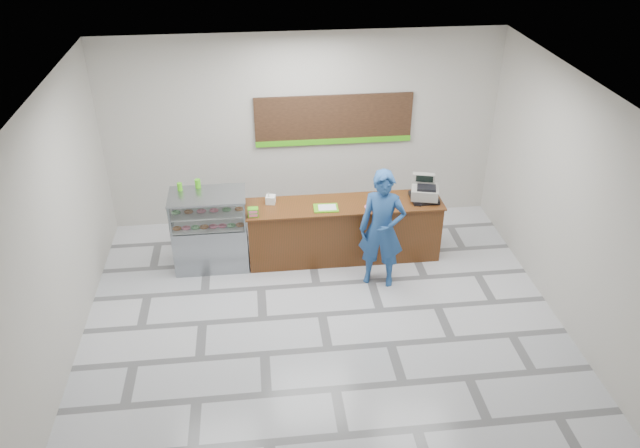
{
  "coord_description": "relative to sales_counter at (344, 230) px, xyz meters",
  "views": [
    {
      "loc": [
        -0.86,
        -7.34,
        5.99
      ],
      "look_at": [
        0.07,
        0.9,
        1.05
      ],
      "focal_mm": 35.0,
      "sensor_mm": 36.0,
      "label": 1
    }
  ],
  "objects": [
    {
      "name": "display_case",
      "position": [
        -2.22,
        -0.0,
        0.16
      ],
      "size": [
        1.22,
        0.72,
        1.33
      ],
      "color": "gray",
      "rests_on": "floor"
    },
    {
      "name": "green_cup_left",
      "position": [
        -2.65,
        0.2,
        0.88
      ],
      "size": [
        0.08,
        0.08,
        0.13
      ],
      "primitive_type": "cylinder",
      "color": "#4ABF17",
      "rests_on": "display_case"
    },
    {
      "name": "customer",
      "position": [
        0.47,
        -0.79,
        0.46
      ],
      "size": [
        0.83,
        0.67,
        1.96
      ],
      "primitive_type": "imported",
      "rotation": [
        0.0,
        0.0,
        -0.33
      ],
      "color": "navy",
      "rests_on": "floor"
    },
    {
      "name": "back_wall",
      "position": [
        -0.55,
        1.45,
        1.23
      ],
      "size": [
        7.0,
        0.0,
        7.0
      ],
      "primitive_type": "plane",
      "rotation": [
        1.57,
        0.0,
        0.0
      ],
      "color": "beige",
      "rests_on": "floor"
    },
    {
      "name": "serving_tray",
      "position": [
        -0.32,
        -0.13,
        0.52
      ],
      "size": [
        0.41,
        0.3,
        0.02
      ],
      "rotation": [
        0.0,
        0.0,
        -0.03
      ],
      "color": "#5FBA1A",
      "rests_on": "sales_counter"
    },
    {
      "name": "sales_counter",
      "position": [
        0.0,
        0.0,
        0.0
      ],
      "size": [
        3.26,
        0.76,
        1.03
      ],
      "color": "#5F2C13",
      "rests_on": "floor"
    },
    {
      "name": "straw_cup",
      "position": [
        -1.23,
        0.12,
        0.57
      ],
      "size": [
        0.07,
        0.07,
        0.11
      ],
      "primitive_type": "cylinder",
      "color": "silver",
      "rests_on": "sales_counter"
    },
    {
      "name": "card_terminal",
      "position": [
        1.22,
        -0.16,
        0.53
      ],
      "size": [
        0.12,
        0.17,
        0.04
      ],
      "primitive_type": "cube",
      "rotation": [
        0.0,
        0.0,
        -0.35
      ],
      "color": "black",
      "rests_on": "sales_counter"
    },
    {
      "name": "green_cup_right",
      "position": [
        -2.37,
        0.27,
        0.88
      ],
      "size": [
        0.09,
        0.09,
        0.14
      ],
      "primitive_type": "cylinder",
      "color": "#4ABF17",
      "rests_on": "display_case"
    },
    {
      "name": "ceiling",
      "position": [
        -0.55,
        -1.55,
        2.98
      ],
      "size": [
        7.0,
        7.0,
        0.0
      ],
      "primitive_type": "plane",
      "rotation": [
        3.14,
        0.0,
        0.0
      ],
      "color": "silver",
      "rests_on": "back_wall"
    },
    {
      "name": "cash_register",
      "position": [
        1.34,
        0.01,
        0.67
      ],
      "size": [
        0.54,
        0.55,
        0.41
      ],
      "rotation": [
        0.0,
        0.0,
        -0.26
      ],
      "color": "black",
      "rests_on": "sales_counter"
    },
    {
      "name": "napkin_box",
      "position": [
        -1.2,
        0.16,
        0.58
      ],
      "size": [
        0.18,
        0.18,
        0.13
      ],
      "primitive_type": "cube",
      "rotation": [
        0.0,
        0.0,
        -0.19
      ],
      "color": "white",
      "rests_on": "sales_counter"
    },
    {
      "name": "floor",
      "position": [
        -0.55,
        -1.55,
        -0.52
      ],
      "size": [
        7.0,
        7.0,
        0.0
      ],
      "primitive_type": "plane",
      "color": "silver",
      "rests_on": "ground"
    },
    {
      "name": "menu_board",
      "position": [
        -0.0,
        1.41,
        1.42
      ],
      "size": [
        2.8,
        0.06,
        0.9
      ],
      "color": "black",
      "rests_on": "back_wall"
    },
    {
      "name": "donut_decal",
      "position": [
        0.39,
        -0.16,
        0.52
      ],
      "size": [
        0.17,
        0.17,
        0.0
      ],
      "primitive_type": "cylinder",
      "color": "pink",
      "rests_on": "sales_counter"
    },
    {
      "name": "promo_box",
      "position": [
        -1.5,
        -0.25,
        0.59
      ],
      "size": [
        0.17,
        0.11,
        0.15
      ],
      "primitive_type": "cube",
      "rotation": [
        0.0,
        0.0,
        -0.03
      ],
      "color": "#4ABF17",
      "rests_on": "sales_counter"
    }
  ]
}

